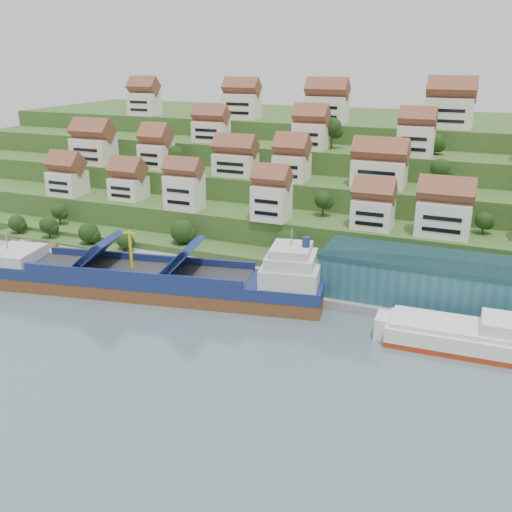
% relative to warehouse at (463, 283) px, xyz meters
% --- Properties ---
extents(ground, '(300.00, 300.00, 0.00)m').
position_rel_warehouse_xyz_m(ground, '(-52.00, -17.00, -7.20)').
color(ground, slate).
rests_on(ground, ground).
extents(quay, '(180.00, 14.00, 2.20)m').
position_rel_warehouse_xyz_m(quay, '(-32.00, -2.00, -6.10)').
color(quay, gray).
rests_on(quay, ground).
extents(pebble_beach, '(45.00, 20.00, 1.00)m').
position_rel_warehouse_xyz_m(pebble_beach, '(-110.00, -5.00, -6.70)').
color(pebble_beach, gray).
rests_on(pebble_beach, ground).
extents(hillside, '(260.00, 128.00, 31.00)m').
position_rel_warehouse_xyz_m(hillside, '(-52.00, 86.55, 3.46)').
color(hillside, '#2D4C1E').
rests_on(hillside, ground).
extents(hillside_village, '(154.58, 63.57, 29.34)m').
position_rel_warehouse_xyz_m(hillside_village, '(-48.04, 43.81, 17.26)').
color(hillside_village, white).
rests_on(hillside_village, ground).
extents(hillside_trees, '(143.48, 62.58, 31.57)m').
position_rel_warehouse_xyz_m(hillside_trees, '(-61.29, 26.97, 9.11)').
color(hillside_trees, '#1D3A13').
rests_on(hillside_trees, ground).
extents(warehouse, '(60.00, 15.00, 10.00)m').
position_rel_warehouse_xyz_m(warehouse, '(0.00, 0.00, 0.00)').
color(warehouse, '#265968').
rests_on(warehouse, quay).
extents(flagpole, '(1.28, 0.16, 8.00)m').
position_rel_warehouse_xyz_m(flagpole, '(-33.89, -7.00, -0.32)').
color(flagpole, gray).
rests_on(flagpole, quay).
extents(beach_huts, '(14.40, 3.70, 2.20)m').
position_rel_warehouse_xyz_m(beach_huts, '(-112.00, -6.25, -5.10)').
color(beach_huts, white).
rests_on(beach_huts, pebble_beach).
extents(cargo_ship, '(82.35, 26.84, 18.10)m').
position_rel_warehouse_xyz_m(cargo_ship, '(-65.83, -15.85, -3.79)').
color(cargo_ship, brown).
rests_on(cargo_ship, ground).
extents(second_ship, '(27.94, 11.15, 8.01)m').
position_rel_warehouse_xyz_m(second_ship, '(1.78, -15.72, -4.78)').
color(second_ship, maroon).
rests_on(second_ship, ground).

